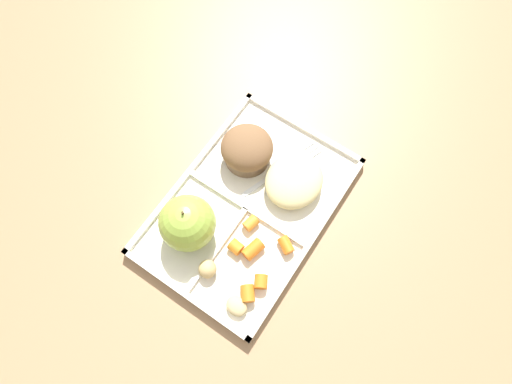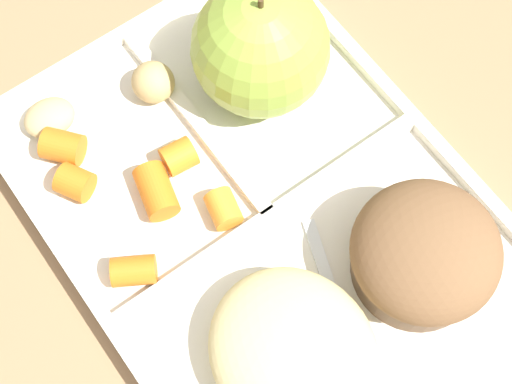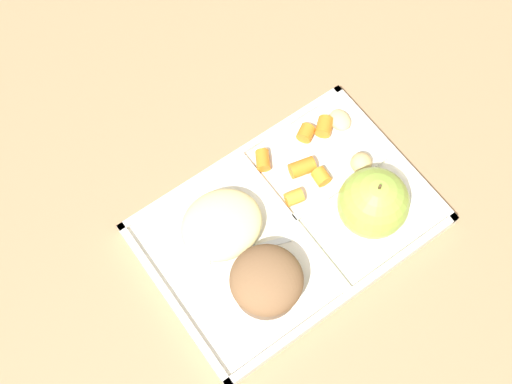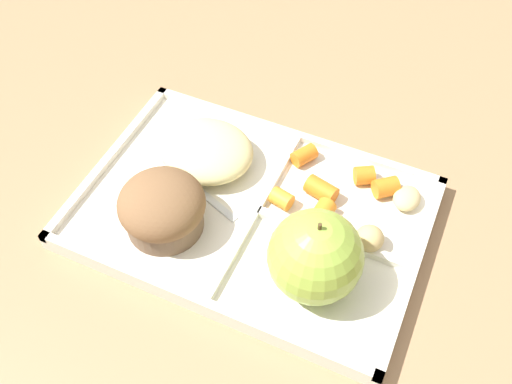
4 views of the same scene
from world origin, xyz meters
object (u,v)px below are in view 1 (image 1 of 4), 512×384
Objects in this scene: bran_muffin at (247,150)px; lunch_tray at (248,207)px; green_apple at (187,223)px; plastic_fork at (289,166)px.

lunch_tray is at bearing -144.61° from bran_muffin.
green_apple is 0.21m from plastic_fork.
green_apple reaches higher than plastic_fork.
green_apple is 1.08× the size of bran_muffin.
plastic_fork is at bearing -69.85° from bran_muffin.
lunch_tray is 0.10m from bran_muffin.
lunch_tray is at bearing 170.31° from plastic_fork.
green_apple reaches higher than bran_muffin.
lunch_tray is 0.10m from plastic_fork.
bran_muffin reaches higher than plastic_fork.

